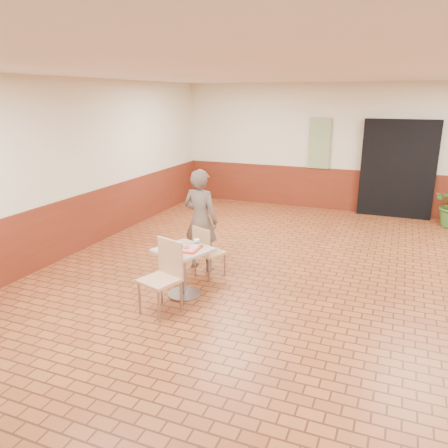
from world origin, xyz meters
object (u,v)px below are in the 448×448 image
at_px(customer, 201,220).
at_px(chair_main_front, 164,273).
at_px(long_john_donut, 184,246).
at_px(ring_donut, 177,244).
at_px(serving_tray, 183,248).
at_px(main_table, 184,264).
at_px(paper_cup, 197,243).
at_px(chair_main_back, 206,249).

bearing_deg(customer, chair_main_front, 103.69).
xyz_separation_m(customer, long_john_donut, (0.23, -1.02, -0.07)).
height_order(ring_donut, long_john_donut, long_john_donut).
height_order(serving_tray, ring_donut, ring_donut).
height_order(main_table, customer, customer).
bearing_deg(paper_cup, ring_donut, -170.12).
height_order(serving_tray, paper_cup, paper_cup).
xyz_separation_m(ring_donut, paper_cup, (0.27, 0.05, 0.04)).
xyz_separation_m(long_john_donut, paper_cup, (0.12, 0.13, 0.03)).
relative_size(customer, serving_tray, 3.61).
distance_m(chair_main_back, paper_cup, 0.68).
bearing_deg(chair_main_back, main_table, 111.40).
relative_size(customer, paper_cup, 16.23).
relative_size(ring_donut, long_john_donut, 0.62).
distance_m(main_table, chair_main_back, 0.69).
relative_size(main_table, chair_main_back, 0.85).
distance_m(chair_main_back, long_john_donut, 0.78).
xyz_separation_m(main_table, ring_donut, (-0.12, 0.05, 0.27)).
relative_size(chair_main_front, long_john_donut, 6.08).
bearing_deg(serving_tray, chair_main_back, 87.27).
xyz_separation_m(chair_main_back, ring_donut, (-0.15, -0.64, 0.28)).
relative_size(chair_main_back, customer, 0.50).
bearing_deg(long_john_donut, serving_tray, 141.21).
xyz_separation_m(chair_main_front, chair_main_back, (0.05, 1.19, -0.07)).
height_order(main_table, serving_tray, serving_tray).
height_order(chair_main_back, ring_donut, chair_main_back).
height_order(customer, paper_cup, customer).
xyz_separation_m(chair_main_back, paper_cup, (0.13, -0.59, 0.31)).
xyz_separation_m(main_table, serving_tray, (0.00, 0.00, 0.24)).
relative_size(chair_main_back, ring_donut, 8.37).
distance_m(chair_main_front, chair_main_back, 1.20).
relative_size(serving_tray, paper_cup, 4.50).
height_order(chair_main_front, paper_cup, chair_main_front).
xyz_separation_m(ring_donut, long_john_donut, (0.15, -0.08, 0.01)).
bearing_deg(chair_main_back, chair_main_front, 111.64).
relative_size(main_table, long_john_donut, 4.42).
relative_size(customer, ring_donut, 16.70).
bearing_deg(chair_main_front, main_table, 106.15).
bearing_deg(customer, chair_main_back, 134.55).
distance_m(chair_main_front, serving_tray, 0.53).
xyz_separation_m(main_table, chair_main_front, (-0.02, -0.50, 0.06)).
bearing_deg(serving_tray, ring_donut, 156.37).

